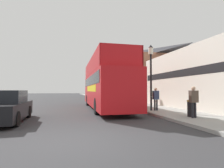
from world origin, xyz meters
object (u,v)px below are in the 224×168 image
Objects in this scene: pedestrian_third at (156,97)px; lamp_post_nearest at (151,65)px; lamp_post_third at (105,78)px; parked_car_far_side at (6,107)px; lamp_post_second at (118,73)px; parked_car_ahead_of_bus at (98,97)px; tour_bus at (105,87)px; litter_bin at (192,108)px; pedestrian_second at (194,99)px.

pedestrian_third is 0.34× the size of lamp_post_nearest.
lamp_post_third reaches higher than pedestrian_third.
parked_car_far_side is 8.87m from pedestrian_third.
lamp_post_second reaches higher than parked_car_far_side.
tour_bus is at bearing -98.99° from parked_car_ahead_of_bus.
litter_bin is at bearing -60.76° from tour_bus.
parked_car_ahead_of_bus is at bearing -117.14° from lamp_post_third.
tour_bus is 4.46m from pedestrian_third.
parked_car_ahead_of_bus is 0.93× the size of lamp_post_nearest.
parked_car_ahead_of_bus is 5.25m from lamp_post_second.
pedestrian_third is 15.55m from lamp_post_third.
parked_car_far_side is (-5.83, -4.86, -1.11)m from tour_bus.
lamp_post_second is (8.27, 9.28, 2.72)m from parked_car_far_side.
pedestrian_second is 0.33× the size of lamp_post_third.
tour_bus is 4.40m from lamp_post_nearest.
lamp_post_third reaches higher than lamp_post_nearest.
parked_car_ahead_of_bus is at bearing -117.55° from parked_car_far_side.
lamp_post_second is at bearing -91.20° from lamp_post_third.
lamp_post_third is (-0.54, 18.79, 2.30)m from pedestrian_second.
lamp_post_second is 7.65m from lamp_post_third.
tour_bus is 5.29m from lamp_post_second.
lamp_post_second is at bearing 91.04° from lamp_post_nearest.
lamp_post_third is (1.77, 3.44, 2.69)m from parked_car_ahead_of_bus.
parked_car_ahead_of_bus is 2.71× the size of pedestrian_third.
parked_car_far_side is 0.90× the size of lamp_post_second.
tour_bus is 7.27m from litter_bin.
parked_car_far_side is 9.17m from pedestrian_second.
parked_car_far_side is 4.96× the size of litter_bin.
pedestrian_second is at bearing -63.34° from tour_bus.
lamp_post_nearest reaches higher than parked_car_far_side.
parked_car_ahead_of_bus is 4.89× the size of litter_bin.
tour_bus is 7.27× the size of pedestrian_third.
pedestrian_third is at bearing 94.15° from pedestrian_second.
lamp_post_second is at bearing -132.96° from parked_car_far_side.
lamp_post_second reaches higher than lamp_post_third.
lamp_post_second is at bearing -72.52° from parked_car_ahead_of_bus.
parked_car_far_side reaches higher than litter_bin.
tour_bus is 7.17× the size of pedestrian_second.
lamp_post_second is (-0.70, 11.14, 2.32)m from pedestrian_second.
pedestrian_second is at bearing -86.40° from lamp_post_second.
litter_bin is (0.43, -3.04, -0.48)m from pedestrian_third.
litter_bin is at bearing -83.99° from parked_car_ahead_of_bus.
tour_bus reaches higher than parked_car_far_side.
pedestrian_second is (3.15, -6.73, -0.71)m from tour_bus.
litter_bin is at bearing -76.63° from lamp_post_nearest.
pedestrian_second is (2.30, -15.35, 0.38)m from parked_car_ahead_of_bus.
pedestrian_third is 8.08m from lamp_post_second.
pedestrian_third is 2.23m from lamp_post_nearest.
tour_bus is at bearing -102.19° from lamp_post_third.
pedestrian_third is (8.72, 1.55, 0.38)m from parked_car_far_side.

